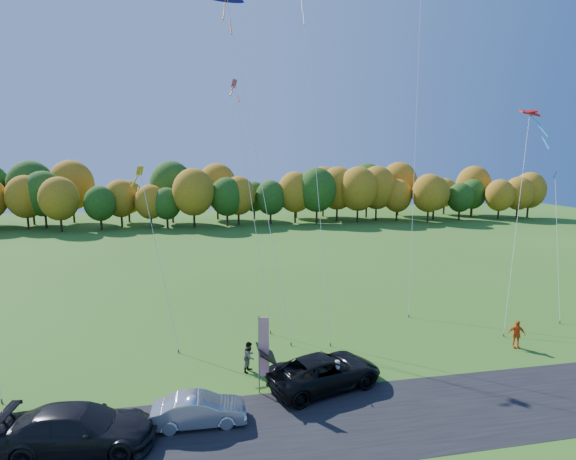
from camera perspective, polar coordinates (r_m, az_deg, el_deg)
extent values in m
plane|color=#315F19|center=(24.89, 2.79, -18.39)|extent=(160.00, 160.00, 0.00)
cube|color=black|center=(21.54, 5.55, -23.16)|extent=(90.00, 6.00, 0.01)
imported|color=black|center=(23.87, 4.67, -17.45)|extent=(6.48, 4.30, 1.65)
imported|color=silver|center=(21.38, -11.20, -21.50)|extent=(4.07, 1.50, 1.33)
imported|color=black|center=(21.23, -24.99, -21.87)|extent=(6.17, 3.03, 1.73)
imported|color=silver|center=(23.75, 6.37, -17.77)|extent=(0.52, 0.65, 1.55)
imported|color=gray|center=(25.42, -4.92, -15.72)|extent=(0.94, 1.01, 1.65)
imported|color=#E25B15|center=(31.39, 27.02, -11.70)|extent=(1.09, 0.73, 1.72)
cylinder|color=#999999|center=(22.78, -3.72, -15.52)|extent=(0.06, 0.06, 4.01)
cube|color=red|center=(22.56, -3.08, -14.64)|extent=(0.48, 0.19, 3.01)
cube|color=navy|center=(22.17, -3.12, -11.98)|extent=(0.48, 0.18, 0.78)
cylinder|color=#4C3F33|center=(28.67, 0.39, -14.27)|extent=(0.08, 0.08, 0.20)
cylinder|color=#4C3F33|center=(34.44, 15.08, -10.50)|extent=(0.08, 0.08, 0.20)
cylinder|color=#4C3F33|center=(28.72, 5.40, -14.27)|extent=(0.08, 0.08, 0.20)
cylinder|color=#4C3F33|center=(33.11, 25.70, -11.93)|extent=(0.08, 0.08, 0.20)
cube|color=red|center=(40.37, 28.36, 12.94)|extent=(3.10, 1.08, 1.19)
cylinder|color=#4C3F33|center=(28.47, -13.72, -14.73)|extent=(0.08, 0.08, 0.20)
cube|color=#EDA318|center=(31.73, -18.31, 7.15)|extent=(1.04, 1.04, 1.23)
cylinder|color=#4C3F33|center=(26.55, -32.59, -17.81)|extent=(0.08, 0.08, 0.20)
cylinder|color=#4C3F33|center=(30.43, -2.22, -12.85)|extent=(0.08, 0.08, 0.20)
cube|color=#CB4354|center=(34.24, -6.85, 18.00)|extent=(0.98, 0.98, 1.16)
cylinder|color=#4C3F33|center=(37.34, 31.24, -9.99)|extent=(0.08, 0.08, 0.20)
cube|color=#0D7CBF|center=(40.46, 30.80, 6.08)|extent=(0.96, 0.96, 1.13)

